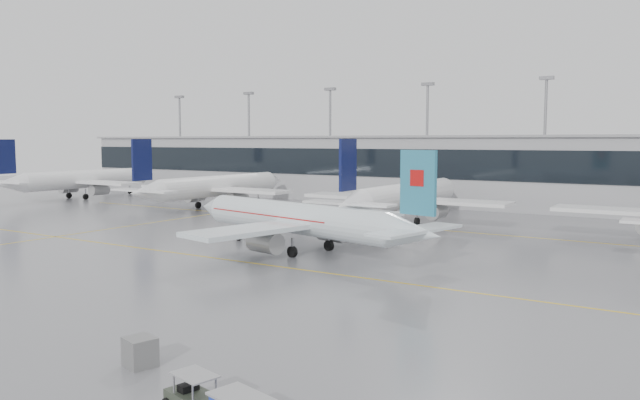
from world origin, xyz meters
The scene contains 14 objects.
ground centered at (0.00, 0.00, 0.00)m, with size 320.00×320.00×0.00m, color slate.
taxi_line_main centered at (0.00, 0.00, 0.01)m, with size 120.00×0.25×0.01m, color gold.
taxi_line_north centered at (0.00, 30.00, 0.01)m, with size 120.00×0.25×0.01m, color gold.
taxi_line_cross centered at (-30.00, 15.00, 0.01)m, with size 0.25×60.00×0.01m, color gold.
terminal centered at (0.00, 62.00, 6.00)m, with size 180.00×15.00×12.00m, color #99999D.
terminal_glass centered at (0.00, 54.45, 7.50)m, with size 180.00×0.20×5.00m, color black.
terminal_roof centered at (0.00, 62.00, 12.20)m, with size 182.00×16.00×0.40m, color gray.
light_masts centered at (0.00, 68.00, 13.34)m, with size 156.40×1.00×22.60m.
air_canada_jet centered at (0.96, 7.22, 3.37)m, with size 34.46×27.50×10.70m.
parked_jet_a centered at (-70.00, 33.69, 3.71)m, with size 29.64×36.96×11.72m.
parked_jet_b centered at (-35.00, 33.69, 3.71)m, with size 29.64×36.96×11.72m.
parked_jet_c centered at (0.00, 33.69, 3.71)m, with size 29.64×36.96×11.72m.
baggage_tug centered at (18.32, -26.90, 0.63)m, with size 3.77×2.05×1.79m.
gse_unit centered at (12.11, -24.24, 0.75)m, with size 1.50×1.39×1.50m, color slate.
Camera 1 is at (36.45, -45.42, 11.51)m, focal length 35.00 mm.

